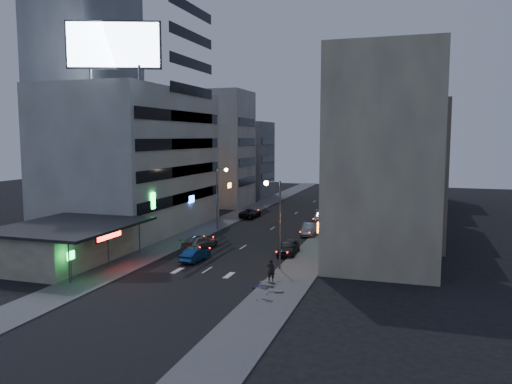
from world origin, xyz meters
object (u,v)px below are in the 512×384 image
at_px(parked_car_right_far, 321,217).
at_px(scooter_black_b, 275,280).
at_px(parked_car_left, 250,213).
at_px(scooter_silver_a, 283,283).
at_px(road_car_blue, 195,254).
at_px(road_car_silver, 200,242).
at_px(scooter_black_a, 274,294).
at_px(scooter_silver_b, 278,276).
at_px(parked_car_right_near, 288,247).
at_px(person, 271,270).
at_px(parked_car_right_mid, 309,229).
at_px(scooter_blue, 269,282).

bearing_deg(parked_car_right_far, scooter_black_b, -91.19).
distance_m(parked_car_left, scooter_silver_a, 36.52).
xyz_separation_m(parked_car_right_far, road_car_blue, (-7.67, -25.81, -0.08)).
bearing_deg(road_car_silver, scooter_black_b, 146.83).
relative_size(scooter_black_a, scooter_silver_b, 0.86).
height_order(parked_car_right_near, person, person).
distance_m(parked_car_right_far, person, 30.55).
height_order(parked_car_right_far, scooter_silver_a, parked_car_right_far).
distance_m(parked_car_right_near, road_car_blue, 9.67).
height_order(scooter_black_a, scooter_silver_a, scooter_silver_a).
bearing_deg(scooter_silver_a, parked_car_right_mid, -15.53).
bearing_deg(scooter_silver_a, scooter_silver_b, 3.43).
bearing_deg(parked_car_right_mid, road_car_silver, -135.51).
relative_size(parked_car_right_mid, scooter_silver_a, 2.22).
bearing_deg(parked_car_right_near, parked_car_left, 115.65).
bearing_deg(road_car_blue, person, 157.11).
bearing_deg(road_car_silver, parked_car_right_mid, -121.06).
relative_size(parked_car_right_near, parked_car_right_mid, 1.01).
height_order(parked_car_right_near, parked_car_right_far, parked_car_right_near).
bearing_deg(scooter_black_b, parked_car_right_far, 9.65).
bearing_deg(road_car_blue, parked_car_right_near, -141.12).
bearing_deg(person, parked_car_right_mid, -85.58).
height_order(parked_car_left, scooter_silver_b, parked_car_left).
distance_m(parked_car_right_mid, person, 20.76).
relative_size(parked_car_left, parked_car_right_far, 0.95).
relative_size(parked_car_right_near, scooter_silver_b, 2.40).
relative_size(road_car_silver, person, 2.63).
distance_m(parked_car_left, scooter_black_a, 38.80).
height_order(parked_car_left, road_car_blue, parked_car_left).
distance_m(parked_car_right_far, scooter_silver_b, 30.87).
bearing_deg(scooter_black_a, parked_car_right_mid, 20.22).
height_order(parked_car_right_near, scooter_black_b, parked_car_right_near).
height_order(scooter_silver_a, scooter_black_b, scooter_silver_a).
bearing_deg(parked_car_right_near, road_car_blue, -147.82).
relative_size(scooter_black_b, scooter_silver_b, 0.95).
xyz_separation_m(parked_car_right_mid, parked_car_left, (-11.20, 10.78, -0.06)).
relative_size(parked_car_left, road_car_blue, 1.20).
xyz_separation_m(scooter_black_a, scooter_silver_a, (0.02, 2.47, 0.12)).
bearing_deg(road_car_blue, road_car_silver, -65.81).
bearing_deg(parked_car_right_far, parked_car_left, 169.90).
bearing_deg(scooter_silver_a, person, 13.09).
relative_size(parked_car_right_far, person, 2.71).
height_order(parked_car_right_near, road_car_silver, parked_car_right_near).
xyz_separation_m(parked_car_right_mid, scooter_black_a, (2.60, -25.48, -0.12)).
distance_m(parked_car_right_mid, parked_car_right_far, 9.79).
distance_m(scooter_silver_a, scooter_black_b, 1.30).
distance_m(parked_car_right_near, parked_car_left, 24.13).
relative_size(parked_car_right_far, road_car_silver, 1.03).
height_order(parked_car_right_far, scooter_blue, parked_car_right_far).
height_order(parked_car_left, person, person).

